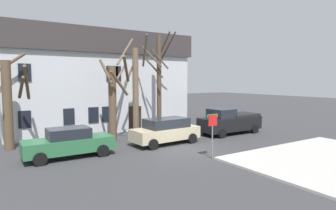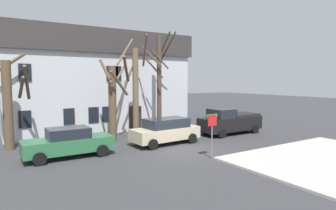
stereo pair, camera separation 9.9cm
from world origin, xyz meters
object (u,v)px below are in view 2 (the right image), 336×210
at_px(building_main, 93,81).
at_px(car_beige_wagon, 166,131).
at_px(tree_bare_far, 135,88).
at_px(tree_bare_near, 8,100).
at_px(street_sign_pole, 212,127).
at_px(bicycle_leaning, 69,141).
at_px(car_green_sedan, 69,142).
at_px(tree_bare_mid, 113,100).
at_px(tree_bare_end, 159,80).
at_px(pickup_truck_black, 230,121).

height_order(building_main, car_beige_wagon, building_main).
height_order(tree_bare_far, car_beige_wagon, tree_bare_far).
xyz_separation_m(tree_bare_near, tree_bare_far, (8.16, -0.85, 0.58)).
height_order(tree_bare_near, street_sign_pole, tree_bare_near).
bearing_deg(bicycle_leaning, tree_bare_near, 161.76).
xyz_separation_m(car_green_sedan, street_sign_pole, (6.51, -4.51, 0.90)).
bearing_deg(tree_bare_far, car_green_sedan, -152.00).
distance_m(tree_bare_near, car_green_sedan, 5.14).
bearing_deg(tree_bare_mid, building_main, 82.77).
xyz_separation_m(tree_bare_near, street_sign_pole, (9.14, -8.30, -1.36)).
height_order(tree_bare_near, car_beige_wagon, tree_bare_near).
relative_size(building_main, car_green_sedan, 3.28).
height_order(tree_bare_end, car_green_sedan, tree_bare_end).
bearing_deg(car_green_sedan, bicycle_leaning, 75.80).
xyz_separation_m(building_main, street_sign_pole, (1.84, -14.53, -2.49)).
xyz_separation_m(building_main, pickup_truck_black, (7.92, -9.70, -3.23)).
bearing_deg(street_sign_pole, bicycle_leaning, 128.95).
height_order(tree_bare_far, street_sign_pole, tree_bare_far).
xyz_separation_m(car_green_sedan, pickup_truck_black, (12.59, 0.32, 0.16)).
bearing_deg(tree_bare_mid, tree_bare_near, 170.46).
bearing_deg(car_beige_wagon, tree_bare_near, 157.03).
xyz_separation_m(tree_bare_far, car_green_sedan, (-5.53, -2.94, -2.84)).
height_order(tree_bare_near, bicycle_leaning, tree_bare_near).
relative_size(tree_bare_end, car_green_sedan, 1.69).
xyz_separation_m(car_green_sedan, bicycle_leaning, (0.68, 2.70, -0.47)).
relative_size(building_main, car_beige_wagon, 3.30).
distance_m(car_green_sedan, bicycle_leaning, 2.82).
bearing_deg(car_green_sedan, tree_bare_mid, 35.96).
relative_size(tree_bare_near, bicycle_leaning, 3.47).
relative_size(car_beige_wagon, street_sign_pole, 1.94).
bearing_deg(car_beige_wagon, car_green_sedan, 179.84).
xyz_separation_m(tree_bare_far, street_sign_pole, (0.98, -7.45, -1.94)).
height_order(tree_bare_near, car_green_sedan, tree_bare_near).
bearing_deg(tree_bare_end, pickup_truck_black, -34.66).
xyz_separation_m(tree_bare_end, bicycle_leaning, (-7.28, -0.82, -3.91)).
bearing_deg(tree_bare_far, street_sign_pole, -82.51).
relative_size(car_green_sedan, car_beige_wagon, 1.01).
bearing_deg(pickup_truck_black, tree_bare_far, 159.66).
xyz_separation_m(street_sign_pole, bicycle_leaning, (-5.83, 7.21, -1.36)).
distance_m(tree_bare_near, tree_bare_mid, 6.47).
height_order(car_green_sedan, pickup_truck_black, pickup_truck_black).
bearing_deg(tree_bare_end, tree_bare_far, -166.65).
bearing_deg(car_beige_wagon, tree_bare_mid, 133.57).
xyz_separation_m(building_main, car_beige_wagon, (1.67, -10.04, -3.32)).
bearing_deg(car_green_sedan, tree_bare_near, 124.83).
xyz_separation_m(pickup_truck_black, street_sign_pole, (-6.08, -4.83, 0.74)).
bearing_deg(car_green_sedan, street_sign_pole, -34.74).
height_order(tree_bare_near, tree_bare_far, tree_bare_far).
distance_m(tree_bare_mid, street_sign_pole, 7.83).
distance_m(building_main, street_sign_pole, 14.86).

